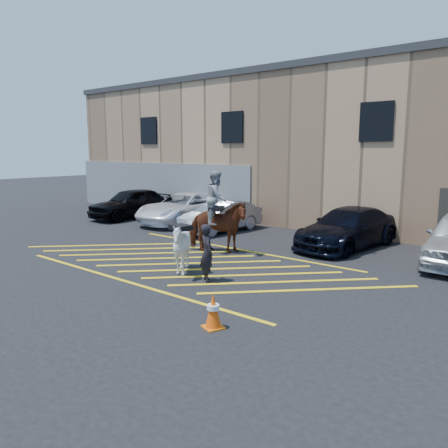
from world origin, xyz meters
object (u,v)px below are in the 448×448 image
Objects in this scene: car_blue_suv at (348,228)px; traffic_cone at (213,311)px; handler at (207,253)px; saddled_white at (181,247)px; car_black_suv at (132,203)px; car_silver_sedan at (221,216)px; mounted_bay at (217,220)px; car_white_pickup at (185,208)px.

car_blue_suv is 6.77× the size of traffic_cone.
saddled_white is at bearing 27.96° from handler.
handler reaches higher than car_blue_suv.
car_blue_suv is 6.53m from handler.
car_black_suv reaches higher than traffic_cone.
saddled_white is 4.09m from traffic_cone.
car_black_suv is at bearing -175.46° from car_silver_sedan.
car_blue_suv is at bearing 4.98° from car_black_suv.
car_black_suv is 1.61× the size of mounted_bay.
car_blue_suv is 1.74× the size of mounted_bay.
car_blue_suv is 4.88m from mounted_bay.
handler is (7.14, -6.52, 0.06)m from car_white_pickup.
car_silver_sedan is at bearing 2.00° from car_black_suv.
traffic_cone is (3.27, -2.42, -0.40)m from saddled_white.
mounted_bay is (-3.20, -3.67, 0.43)m from car_blue_suv.
mounted_bay reaches higher than handler.
saddled_white is (3.25, -5.75, 0.10)m from car_silver_sedan.
mounted_bay is (2.38, -3.11, 0.48)m from car_silver_sedan.
traffic_cone is (6.52, -8.18, -0.30)m from car_silver_sedan.
car_white_pickup is at bearing 171.89° from car_silver_sedan.
mounted_bay reaches higher than car_white_pickup.
traffic_cone is (9.32, -8.83, -0.37)m from car_white_pickup.
car_white_pickup reaches higher than car_blue_suv.
car_silver_sedan is 5.60m from car_blue_suv.
car_white_pickup is 7.20× the size of traffic_cone.
mounted_bay is 1.87× the size of saddled_white.
car_white_pickup is 3.46× the size of saddled_white.
traffic_cone is at bearing -44.98° from car_white_pickup.
car_blue_suv is at bearing 10.75° from car_silver_sedan.
traffic_cone is at bearing -50.72° from mounted_bay.
car_white_pickup reaches higher than traffic_cone.
handler reaches higher than car_white_pickup.
car_white_pickup is 1.06× the size of car_blue_suv.
saddled_white is at bearing -29.35° from car_black_suv.
mounted_bay is at bearing -37.57° from car_white_pickup.
car_white_pickup is 2.88m from car_silver_sedan.
saddled_white reaches higher than traffic_cone.
saddled_white is (-1.09, 0.11, -0.02)m from handler.
car_silver_sedan is at bearing 119.49° from saddled_white.
handler reaches higher than traffic_cone.
mounted_bay is 3.90× the size of traffic_cone.
mounted_bay is at bearing -123.80° from car_blue_suv.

